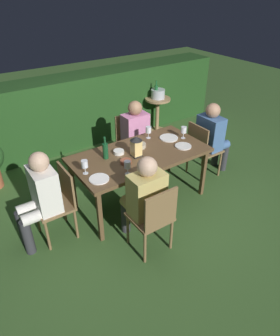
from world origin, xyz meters
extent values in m
plane|color=#385B28|center=(0.00, 0.00, 0.00)|extent=(16.00, 16.00, 0.00)
cube|color=brown|center=(0.00, 0.00, 0.73)|extent=(1.75, 0.89, 0.04)
cube|color=brown|center=(-0.80, -0.37, 0.35)|extent=(0.05, 0.05, 0.71)
cube|color=brown|center=(0.80, -0.37, 0.35)|extent=(0.05, 0.05, 0.71)
cube|color=brown|center=(-0.80, 0.37, 0.35)|extent=(0.05, 0.05, 0.71)
cube|color=brown|center=(0.80, 0.37, 0.35)|extent=(0.05, 0.05, 0.71)
cube|color=brown|center=(1.19, 0.00, 0.43)|extent=(0.40, 0.42, 0.03)
cube|color=brown|center=(1.01, 0.00, 0.66)|extent=(0.03, 0.40, 0.42)
cylinder|color=brown|center=(1.36, 0.18, 0.21)|extent=(0.03, 0.03, 0.42)
cylinder|color=brown|center=(1.36, -0.18, 0.21)|extent=(0.03, 0.03, 0.42)
cylinder|color=brown|center=(1.02, 0.18, 0.21)|extent=(0.03, 0.03, 0.42)
cylinder|color=brown|center=(1.02, -0.18, 0.21)|extent=(0.03, 0.03, 0.42)
cube|color=#426699|center=(1.25, 0.00, 0.70)|extent=(0.24, 0.38, 0.50)
sphere|color=tan|center=(1.25, 0.00, 1.04)|extent=(0.21, 0.21, 0.21)
cylinder|color=#426699|center=(1.39, 0.09, 0.46)|extent=(0.36, 0.13, 0.13)
cylinder|color=#426699|center=(1.39, -0.09, 0.46)|extent=(0.36, 0.13, 0.13)
cylinder|color=#333338|center=(1.55, 0.09, 0.23)|extent=(0.11, 0.11, 0.45)
cylinder|color=#333338|center=(1.55, -0.09, 0.23)|extent=(0.11, 0.11, 0.45)
cube|color=brown|center=(-0.39, -0.76, 0.43)|extent=(0.42, 0.40, 0.03)
cube|color=brown|center=(-0.39, -0.95, 0.66)|extent=(0.40, 0.02, 0.42)
cylinder|color=brown|center=(-0.57, -0.59, 0.21)|extent=(0.03, 0.03, 0.42)
cylinder|color=brown|center=(-0.21, -0.59, 0.21)|extent=(0.03, 0.03, 0.42)
cylinder|color=brown|center=(-0.57, -0.93, 0.21)|extent=(0.03, 0.03, 0.42)
cylinder|color=brown|center=(-0.21, -0.93, 0.21)|extent=(0.03, 0.03, 0.42)
cube|color=tan|center=(-0.39, -0.70, 0.70)|extent=(0.38, 0.24, 0.50)
sphere|color=#D1A889|center=(-0.39, -0.70, 1.04)|extent=(0.21, 0.21, 0.21)
cylinder|color=tan|center=(-0.48, -0.56, 0.46)|extent=(0.13, 0.36, 0.13)
cylinder|color=tan|center=(-0.30, -0.56, 0.46)|extent=(0.13, 0.36, 0.13)
cylinder|color=#333338|center=(-0.48, -0.40, 0.23)|extent=(0.11, 0.11, 0.45)
cylinder|color=#333338|center=(-0.30, -0.40, 0.23)|extent=(0.11, 0.11, 0.45)
cube|color=brown|center=(0.39, 0.76, 0.43)|extent=(0.42, 0.40, 0.03)
cube|color=brown|center=(0.39, 0.95, 0.66)|extent=(0.40, 0.03, 0.42)
cylinder|color=brown|center=(0.57, 0.59, 0.21)|extent=(0.03, 0.03, 0.42)
cylinder|color=brown|center=(0.21, 0.59, 0.21)|extent=(0.03, 0.03, 0.42)
cylinder|color=brown|center=(0.57, 0.93, 0.21)|extent=(0.03, 0.03, 0.42)
cylinder|color=brown|center=(0.21, 0.93, 0.21)|extent=(0.03, 0.03, 0.42)
cube|color=#C675A3|center=(0.39, 0.70, 0.70)|extent=(0.38, 0.24, 0.50)
sphere|color=#997051|center=(0.39, 0.70, 1.04)|extent=(0.21, 0.21, 0.21)
cylinder|color=#C675A3|center=(0.48, 0.56, 0.46)|extent=(0.13, 0.36, 0.13)
cylinder|color=#C675A3|center=(0.30, 0.56, 0.46)|extent=(0.13, 0.36, 0.13)
cylinder|color=#333338|center=(0.48, 0.40, 0.23)|extent=(0.11, 0.11, 0.45)
cylinder|color=#333338|center=(0.30, 0.40, 0.23)|extent=(0.11, 0.11, 0.45)
cube|color=brown|center=(-1.19, 0.00, 0.43)|extent=(0.40, 0.42, 0.03)
cube|color=brown|center=(-1.01, 0.00, 0.66)|extent=(0.03, 0.40, 0.42)
cylinder|color=brown|center=(-1.36, -0.18, 0.21)|extent=(0.03, 0.03, 0.42)
cylinder|color=brown|center=(-1.36, 0.18, 0.21)|extent=(0.03, 0.03, 0.42)
cylinder|color=brown|center=(-1.02, -0.18, 0.21)|extent=(0.03, 0.03, 0.42)
cylinder|color=brown|center=(-1.02, 0.18, 0.21)|extent=(0.03, 0.03, 0.42)
cube|color=white|center=(-1.25, 0.00, 0.70)|extent=(0.24, 0.38, 0.50)
sphere|color=#D1A889|center=(-1.25, 0.00, 1.04)|extent=(0.21, 0.21, 0.21)
cylinder|color=white|center=(-1.39, -0.09, 0.46)|extent=(0.36, 0.13, 0.13)
cylinder|color=white|center=(-1.39, 0.09, 0.46)|extent=(0.36, 0.13, 0.13)
cylinder|color=#333338|center=(-1.55, -0.09, 0.23)|extent=(0.11, 0.11, 0.45)
cylinder|color=#333338|center=(-1.55, 0.09, 0.23)|extent=(0.11, 0.11, 0.45)
cube|color=black|center=(-0.08, -0.03, 0.76)|extent=(0.12, 0.12, 0.01)
cube|color=#F9D17A|center=(-0.08, -0.03, 0.87)|extent=(0.11, 0.11, 0.20)
cone|color=black|center=(-0.08, -0.03, 0.99)|extent=(0.15, 0.15, 0.05)
cylinder|color=#144723|center=(-0.42, 0.13, 0.85)|extent=(0.07, 0.07, 0.20)
cylinder|color=#144723|center=(-0.42, 0.13, 1.00)|extent=(0.03, 0.03, 0.09)
cylinder|color=silver|center=(-0.78, -0.04, 0.75)|extent=(0.06, 0.06, 0.00)
cylinder|color=silver|center=(-0.78, -0.04, 0.80)|extent=(0.01, 0.01, 0.08)
cylinder|color=silver|center=(-0.78, -0.04, 0.88)|extent=(0.08, 0.08, 0.08)
cylinder|color=maroon|center=(-0.78, -0.04, 0.85)|extent=(0.07, 0.07, 0.03)
cylinder|color=silver|center=(0.34, 0.29, 0.75)|extent=(0.06, 0.06, 0.00)
cylinder|color=silver|center=(0.34, 0.29, 0.80)|extent=(0.01, 0.01, 0.08)
cylinder|color=silver|center=(0.34, 0.29, 0.88)|extent=(0.08, 0.08, 0.08)
cylinder|color=maroon|center=(0.34, 0.29, 0.85)|extent=(0.07, 0.07, 0.03)
cylinder|color=silver|center=(-0.39, -0.32, 0.75)|extent=(0.06, 0.06, 0.00)
cylinder|color=silver|center=(-0.39, -0.32, 0.80)|extent=(0.01, 0.01, 0.08)
cylinder|color=silver|center=(-0.39, -0.32, 0.88)|extent=(0.08, 0.08, 0.08)
cylinder|color=maroon|center=(-0.39, -0.32, 0.85)|extent=(0.07, 0.07, 0.03)
cylinder|color=silver|center=(0.73, 0.01, 0.75)|extent=(0.06, 0.06, 0.00)
cylinder|color=silver|center=(0.73, 0.01, 0.80)|extent=(0.01, 0.01, 0.08)
cylinder|color=silver|center=(0.73, 0.01, 0.88)|extent=(0.08, 0.08, 0.08)
cylinder|color=maroon|center=(0.73, 0.01, 0.85)|extent=(0.07, 0.07, 0.03)
cylinder|color=white|center=(-0.71, -0.24, 0.76)|extent=(0.22, 0.22, 0.01)
cylinder|color=silver|center=(0.57, -0.18, 0.76)|extent=(0.22, 0.22, 0.01)
cylinder|color=white|center=(0.56, 0.12, 0.76)|extent=(0.25, 0.25, 0.01)
cylinder|color=silver|center=(-0.23, 0.14, 0.77)|extent=(0.14, 0.14, 0.04)
cylinder|color=#424C1E|center=(-0.23, 0.14, 0.78)|extent=(0.12, 0.12, 0.01)
cylinder|color=#9E5138|center=(-0.28, -0.11, 0.77)|extent=(0.13, 0.13, 0.04)
cylinder|color=tan|center=(-0.28, -0.11, 0.78)|extent=(0.11, 0.11, 0.01)
cylinder|color=#BCAD8E|center=(0.09, 0.13, 0.78)|extent=(0.17, 0.17, 0.05)
cylinder|color=#477533|center=(0.09, 0.13, 0.79)|extent=(0.14, 0.14, 0.02)
cylinder|color=#9E7A51|center=(1.55, 1.67, 0.67)|extent=(0.49, 0.49, 0.03)
cylinder|color=#9E7A51|center=(1.55, 1.67, 0.33)|extent=(0.07, 0.07, 0.65)
cylinder|color=#9E7A51|center=(1.55, 1.67, 0.01)|extent=(0.37, 0.37, 0.02)
cylinder|color=#B2B7BF|center=(1.55, 1.67, 0.77)|extent=(0.26, 0.26, 0.17)
cylinder|color=white|center=(1.55, 1.67, 0.82)|extent=(0.23, 0.23, 0.04)
cylinder|color=#1E5B2D|center=(1.50, 1.67, 0.86)|extent=(0.07, 0.07, 0.16)
cylinder|color=#1E5B2D|center=(1.50, 1.67, 0.99)|extent=(0.03, 0.03, 0.09)
cube|color=#1E4219|center=(0.00, 2.13, 0.62)|extent=(6.02, 0.61, 1.24)
camera|label=1|loc=(-1.90, -2.78, 2.64)|focal=32.48mm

